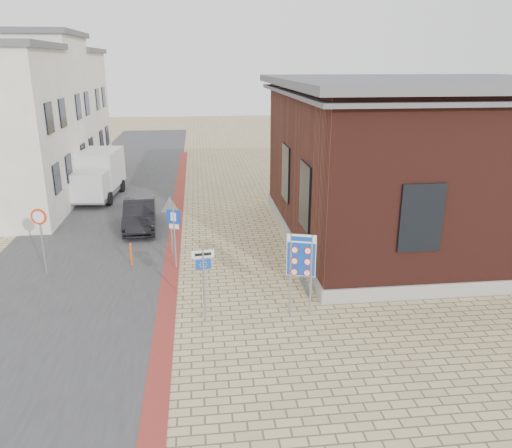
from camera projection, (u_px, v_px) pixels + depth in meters
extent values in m
plane|color=tan|center=(233.00, 325.00, 14.78)|extent=(120.00, 120.00, 0.00)
cube|color=#38383A|center=(117.00, 199.00, 28.32)|extent=(7.00, 60.00, 0.02)
cube|color=maroon|center=(176.00, 223.00, 23.99)|extent=(0.60, 40.00, 0.02)
cube|color=gray|center=(421.00, 230.00, 22.32)|extent=(12.15, 12.15, 0.50)
cube|color=#401A14|center=(429.00, 158.00, 21.31)|extent=(12.00, 12.00, 6.00)
cube|color=#535459|center=(438.00, 82.00, 20.33)|extent=(13.00, 13.00, 0.30)
cube|color=#535459|center=(437.00, 92.00, 20.46)|extent=(12.70, 12.70, 0.15)
cube|color=black|center=(306.00, 196.00, 18.02)|extent=(0.12, 1.60, 2.40)
cube|color=black|center=(286.00, 173.00, 21.80)|extent=(0.12, 1.60, 2.40)
cube|color=black|center=(421.00, 218.00, 15.51)|extent=(1.40, 0.12, 2.20)
cube|color=black|center=(57.00, 178.00, 23.46)|extent=(0.10, 1.10, 1.40)
cube|color=black|center=(69.00, 168.00, 25.72)|extent=(0.10, 1.10, 1.40)
cube|color=black|center=(49.00, 118.00, 22.59)|extent=(0.10, 1.10, 1.40)
cube|color=black|center=(62.00, 113.00, 24.86)|extent=(0.10, 1.10, 1.40)
cube|color=beige|center=(22.00, 116.00, 29.18)|extent=(7.00, 6.00, 8.80)
cube|color=#535459|center=(10.00, 33.00, 27.77)|extent=(7.40, 6.40, 0.30)
cube|color=black|center=(83.00, 156.00, 29.12)|extent=(0.10, 1.10, 1.40)
cube|color=black|center=(91.00, 149.00, 31.39)|extent=(0.10, 1.10, 1.40)
cube|color=black|center=(78.00, 107.00, 28.26)|extent=(0.10, 1.10, 1.40)
cube|color=black|center=(87.00, 103.00, 30.52)|extent=(0.10, 1.10, 1.40)
cube|color=beige|center=(50.00, 113.00, 34.97)|extent=(7.00, 6.00, 8.00)
cube|color=#535459|center=(43.00, 50.00, 33.68)|extent=(7.40, 6.40, 0.30)
cube|color=black|center=(101.00, 140.00, 34.79)|extent=(0.10, 1.10, 1.40)
cube|color=black|center=(107.00, 136.00, 37.05)|extent=(0.10, 1.10, 1.40)
cube|color=black|center=(97.00, 99.00, 33.92)|extent=(0.10, 1.10, 1.40)
cube|color=black|center=(104.00, 97.00, 36.19)|extent=(0.10, 1.10, 1.40)
torus|color=slate|center=(309.00, 288.00, 16.50)|extent=(0.04, 0.60, 0.60)
torus|color=slate|center=(307.00, 285.00, 16.78)|extent=(0.04, 0.60, 0.60)
torus|color=slate|center=(305.00, 281.00, 17.07)|extent=(0.04, 0.60, 0.60)
torus|color=slate|center=(303.00, 277.00, 17.35)|extent=(0.04, 0.60, 0.60)
torus|color=slate|center=(301.00, 274.00, 17.63)|extent=(0.04, 0.60, 0.60)
cube|color=slate|center=(305.00, 288.00, 17.15)|extent=(0.08, 1.60, 0.04)
imported|color=black|center=(140.00, 215.00, 23.13)|extent=(1.68, 4.11, 1.33)
cube|color=slate|center=(99.00, 191.00, 28.33)|extent=(2.39, 5.12, 0.23)
cube|color=silver|center=(88.00, 186.00, 26.44)|extent=(2.07, 1.74, 1.47)
cube|color=black|center=(84.00, 184.00, 25.70)|extent=(1.74, 0.25, 0.73)
cube|color=silver|center=(101.00, 168.00, 28.74)|extent=(2.33, 3.48, 2.02)
cylinder|color=black|center=(73.00, 199.00, 26.93)|extent=(0.30, 0.75, 0.73)
cylinder|color=black|center=(109.00, 199.00, 26.97)|extent=(0.30, 0.75, 0.73)
cylinder|color=black|center=(90.00, 186.00, 29.72)|extent=(0.30, 0.75, 0.73)
cylinder|color=black|center=(122.00, 186.00, 29.76)|extent=(0.30, 0.75, 0.73)
cylinder|color=gray|center=(290.00, 274.00, 15.15)|extent=(0.07, 0.07, 2.58)
cylinder|color=gray|center=(311.00, 275.00, 15.03)|extent=(0.07, 0.07, 2.58)
cube|color=white|center=(301.00, 255.00, 14.90)|extent=(0.85, 0.32, 1.33)
cube|color=#0E3FA9|center=(301.00, 255.00, 14.90)|extent=(0.82, 0.31, 1.29)
cube|color=white|center=(302.00, 239.00, 14.73)|extent=(0.82, 0.32, 0.25)
cylinder|color=gray|center=(204.00, 284.00, 14.60)|extent=(0.07, 0.07, 2.44)
cube|color=silver|center=(203.00, 254.00, 14.30)|extent=(0.66, 0.12, 0.23)
cube|color=#0F38B7|center=(203.00, 264.00, 14.40)|extent=(0.45, 0.09, 0.30)
cylinder|color=gray|center=(175.00, 239.00, 18.46)|extent=(0.07, 0.07, 2.38)
cube|color=#0E39AE|center=(174.00, 217.00, 18.19)|extent=(0.49, 0.25, 0.52)
cube|color=white|center=(174.00, 226.00, 18.31)|extent=(0.36, 0.19, 0.17)
cylinder|color=gray|center=(171.00, 227.00, 19.86)|extent=(0.07, 0.07, 2.30)
cylinder|color=gray|center=(43.00, 242.00, 17.91)|extent=(0.07, 0.07, 2.50)
cylinder|color=red|center=(39.00, 217.00, 17.61)|extent=(0.58, 0.17, 0.59)
cylinder|color=#F5500C|center=(131.00, 254.00, 18.97)|extent=(0.08, 0.08, 0.89)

